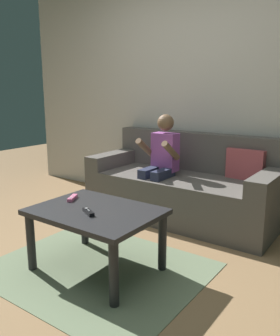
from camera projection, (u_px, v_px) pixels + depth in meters
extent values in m
plane|color=olive|center=(78.00, 275.00, 2.46)|extent=(9.88, 9.88, 0.00)
cube|color=beige|center=(202.00, 90.00, 3.66)|extent=(4.94, 0.05, 2.50)
cube|color=#56514C|center=(181.00, 197.00, 3.52)|extent=(1.86, 0.80, 0.43)
cube|color=#56514C|center=(197.00, 151.00, 3.68)|extent=(1.86, 0.16, 0.39)
cube|color=#56514C|center=(116.00, 159.00, 3.93)|extent=(0.18, 0.80, 0.15)
cube|color=#56514C|center=(270.00, 181.00, 2.98)|extent=(0.18, 0.80, 0.15)
cube|color=#B24C51|center=(246.00, 164.00, 3.32)|extent=(0.37, 0.15, 0.29)
cylinder|color=#282D47|center=(141.00, 201.00, 3.38)|extent=(0.08, 0.08, 0.43)
cylinder|color=#282D47|center=(154.00, 204.00, 3.30)|extent=(0.08, 0.08, 0.43)
cube|color=#282D47|center=(150.00, 172.00, 3.45)|extent=(0.09, 0.31, 0.09)
cube|color=#282D47|center=(163.00, 174.00, 3.37)|extent=(0.09, 0.31, 0.09)
cube|color=#994C9E|center=(165.00, 152.00, 3.49)|extent=(0.25, 0.14, 0.38)
cylinder|color=brown|center=(145.00, 148.00, 3.45)|extent=(0.06, 0.27, 0.22)
cylinder|color=brown|center=(171.00, 151.00, 3.29)|extent=(0.06, 0.27, 0.22)
sphere|color=brown|center=(166.00, 123.00, 3.42)|extent=(0.16, 0.16, 0.16)
cube|color=#232326|center=(96.00, 212.00, 2.45)|extent=(0.86, 0.64, 0.04)
cylinder|color=#232326|center=(31.00, 242.00, 2.50)|extent=(0.06, 0.06, 0.42)
cylinder|color=#232326|center=(114.00, 274.00, 2.07)|extent=(0.06, 0.06, 0.42)
cylinder|color=#232326|center=(84.00, 220.00, 2.92)|extent=(0.06, 0.06, 0.42)
cylinder|color=#232326|center=(162.00, 242.00, 2.49)|extent=(0.06, 0.06, 0.42)
cube|color=#6B7A5B|center=(97.00, 269.00, 2.54)|extent=(1.46, 1.22, 0.01)
cube|color=black|center=(88.00, 212.00, 2.36)|extent=(0.14, 0.10, 0.02)
cylinder|color=#99999E|center=(86.00, 208.00, 2.39)|extent=(0.02, 0.02, 0.00)
cylinder|color=silver|center=(88.00, 210.00, 2.36)|extent=(0.01, 0.01, 0.00)
cylinder|color=silver|center=(89.00, 211.00, 2.34)|extent=(0.01, 0.01, 0.00)
cube|color=pink|center=(72.00, 198.00, 2.66)|extent=(0.10, 0.14, 0.02)
cylinder|color=#99999E|center=(71.00, 198.00, 2.62)|extent=(0.02, 0.02, 0.00)
cylinder|color=silver|center=(72.00, 196.00, 2.65)|extent=(0.01, 0.01, 0.00)
cylinder|color=silver|center=(73.00, 196.00, 2.67)|extent=(0.01, 0.01, 0.00)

